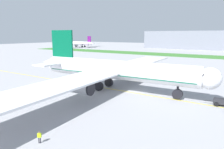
# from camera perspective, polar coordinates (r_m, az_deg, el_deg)

# --- Properties ---
(ground_plane) EXTENTS (600.00, 600.00, 0.00)m
(ground_plane) POSITION_cam_1_polar(r_m,az_deg,el_deg) (54.81, 6.40, -4.57)
(ground_plane) COLOR #9E9EA3
(ground_plane) RESTS_ON ground
(apron_taxi_line) EXTENTS (280.00, 0.36, 0.01)m
(apron_taxi_line) POSITION_cam_1_polar(r_m,az_deg,el_deg) (53.63, 5.73, -4.90)
(apron_taxi_line) COLOR yellow
(apron_taxi_line) RESTS_ON ground
(grass_median_strip) EXTENTS (320.00, 24.00, 0.10)m
(grass_median_strip) POSITION_cam_1_polar(r_m,az_deg,el_deg) (153.76, 24.30, 4.40)
(grass_median_strip) COLOR #38722D
(grass_median_strip) RESTS_ON ground
(airliner_foreground) EXTENTS (50.96, 81.64, 15.65)m
(airliner_foreground) POSITION_cam_1_polar(r_m,az_deg,el_deg) (55.21, 0.11, 1.25)
(airliner_foreground) COLOR white
(airliner_foreground) RESTS_ON ground
(ground_crew_wingwalker_port) EXTENTS (0.50, 0.45, 1.67)m
(ground_crew_wingwalker_port) POSITION_cam_1_polar(r_m,az_deg,el_deg) (31.03, -18.97, -15.40)
(ground_crew_wingwalker_port) COLOR black
(ground_crew_wingwalker_port) RESTS_ON ground
(traffic_cone_port_wing) EXTENTS (0.36, 0.36, 0.58)m
(traffic_cone_port_wing) POSITION_cam_1_polar(r_m,az_deg,el_deg) (53.95, -24.17, -5.40)
(traffic_cone_port_wing) COLOR #F2590C
(traffic_cone_port_wing) RESTS_ON ground
(service_truck_fuel_bowser) EXTENTS (5.65, 2.73, 2.91)m
(service_truck_fuel_bowser) POSITION_cam_1_polar(r_m,az_deg,el_deg) (83.34, 12.52, 1.61)
(service_truck_fuel_bowser) COLOR white
(service_truck_fuel_bowser) RESTS_ON ground
(parked_airliner_far_left) EXTENTS (35.12, 55.10, 12.73)m
(parked_airliner_far_left) POSITION_cam_1_polar(r_m,az_deg,el_deg) (248.42, -7.99, 8.26)
(parked_airliner_far_left) COLOR white
(parked_airliner_far_left) RESTS_ON ground
(terminal_building) EXTENTS (107.96, 20.00, 18.00)m
(terminal_building) POSITION_cam_1_polar(r_m,az_deg,el_deg) (228.57, 22.27, 8.55)
(terminal_building) COLOR gray
(terminal_building) RESTS_ON ground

